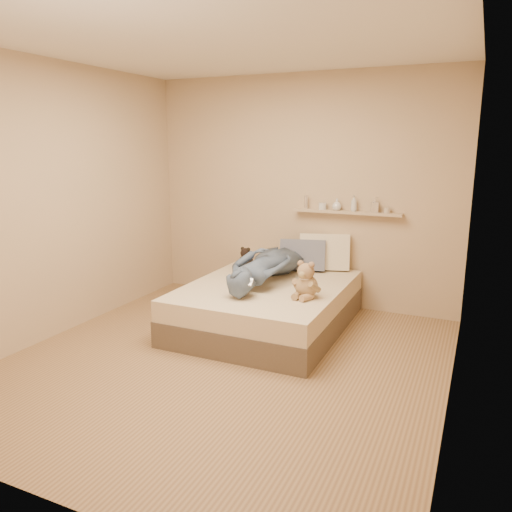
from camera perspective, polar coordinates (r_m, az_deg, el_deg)
The scene contains 10 objects.
room at distance 4.04m, azimuth -3.85°, elevation 5.08°, with size 3.80×3.80×3.80m.
bed at distance 5.10m, azimuth 1.31°, elevation -5.69°, with size 1.50×1.90×0.45m.
game_console at distance 4.52m, azimuth -1.53°, elevation -2.95°, with size 0.19×0.10×0.06m.
teddy_bear at distance 4.59m, azimuth 5.71°, elevation -3.04°, with size 0.28×0.28×0.35m.
dark_plush at distance 5.57m, azimuth -1.17°, elevation -0.47°, with size 0.17×0.17×0.26m.
pillow_cream at distance 5.63m, azimuth 7.83°, elevation 0.46°, with size 0.55×0.16×0.40m, color beige.
pillow_grey at distance 5.57m, azimuth 5.36°, elevation 0.08°, with size 0.50×0.14×0.34m, color slate.
person at distance 5.11m, azimuth 1.28°, elevation -0.91°, with size 0.55×1.51×0.36m, color slate.
wall_shelf at distance 5.57m, azimuth 10.31°, elevation 4.95°, with size 1.20×0.12×0.03m, color tan.
shelf_bottles at distance 5.56m, azimuth 10.39°, elevation 5.78°, with size 0.96×0.13×0.17m.
Camera 1 is at (1.90, -3.52, 1.84)m, focal length 35.00 mm.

